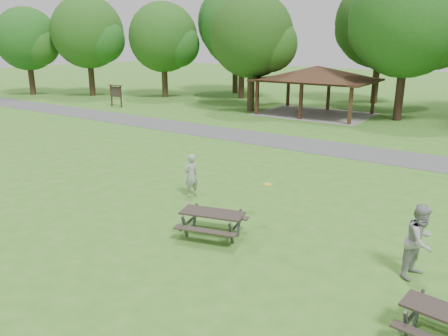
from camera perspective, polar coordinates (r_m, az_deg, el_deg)
ground at (r=13.79m, az=-13.06°, el=-8.44°), size 160.00×160.00×0.00m
asphalt_path at (r=24.87m, az=11.18°, el=2.93°), size 120.00×3.20×0.02m
pavilion at (r=35.08m, az=12.03°, el=11.82°), size 8.60×7.01×3.76m
notice_board at (r=39.70m, az=-13.95°, el=9.66°), size 1.60×0.30×1.88m
tree_row_a at (r=48.09m, az=-17.26°, el=16.32°), size 7.56×7.20×9.97m
tree_row_b at (r=45.43m, az=-7.84°, el=16.30°), size 7.14×6.80×9.28m
tree_row_c at (r=44.02m, az=2.48°, el=17.56°), size 8.19×7.80×10.67m
tree_row_d at (r=35.87m, az=3.78°, el=16.56°), size 6.93×6.60×9.27m
tree_row_e at (r=34.14m, az=23.04°, el=17.05°), size 8.40×8.00×11.02m
tree_deep_a at (r=48.59m, az=1.64°, el=18.17°), size 8.40×8.00×11.38m
tree_deep_b at (r=42.86m, az=19.96°, el=17.14°), size 8.40×8.00×11.13m
tree_flank_left at (r=51.23m, az=-24.27°, el=14.90°), size 6.72×6.40×8.93m
picnic_table_middle at (r=13.07m, az=-1.55°, el=-6.55°), size 2.21×1.95×0.81m
frisbee_in_flight at (r=13.86m, az=5.70°, el=-2.13°), size 0.31×0.31×0.02m
frisbee_thrower at (r=16.36m, az=-4.32°, el=-0.96°), size 0.51×0.67×1.64m
frisbee_catcher at (r=11.88m, az=24.25°, el=-8.71°), size 0.95×1.09×1.90m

